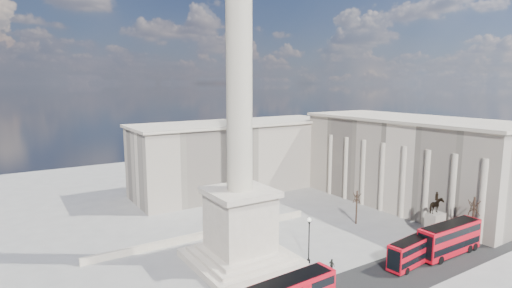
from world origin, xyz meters
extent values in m
plane|color=gray|center=(0.00, 0.00, 0.00)|extent=(180.00, 180.00, 0.00)
cube|color=beige|center=(0.00, 5.00, 0.50)|extent=(14.00, 14.00, 1.00)
cube|color=beige|center=(0.00, 5.00, 1.25)|extent=(12.00, 12.00, 0.50)
cube|color=beige|center=(0.00, 5.00, 1.75)|extent=(10.00, 10.00, 0.50)
cube|color=beige|center=(0.00, 5.00, 6.00)|extent=(8.00, 8.00, 8.00)
cube|color=beige|center=(0.00, 5.00, 10.40)|extent=(9.00, 9.00, 0.80)
cylinder|color=#BEB49D|center=(0.00, 5.00, 27.80)|extent=(3.60, 3.60, 34.00)
cube|color=#C1B5A0|center=(0.00, 16.00, 0.55)|extent=(40.00, 0.60, 1.10)
cube|color=beige|center=(45.00, 10.00, 9.00)|extent=(18.00, 45.00, 18.00)
cube|color=#C1B5A0|center=(45.00, 10.00, 18.30)|extent=(19.00, 46.00, 0.60)
cube|color=beige|center=(20.00, 40.00, 8.00)|extent=(50.00, 16.00, 16.00)
cube|color=#C1B5A0|center=(20.00, 40.00, 16.30)|extent=(51.00, 17.00, 0.60)
cube|color=black|center=(-3.05, -10.46, 4.76)|extent=(10.73, 2.90, 0.06)
cube|color=red|center=(20.06, -9.28, 2.12)|extent=(10.00, 3.29, 3.62)
cube|color=black|center=(20.06, -9.28, 1.47)|extent=(9.62, 3.30, 0.80)
cube|color=black|center=(20.06, -9.28, 3.08)|extent=(9.62, 3.30, 0.80)
cube|color=black|center=(20.06, -9.28, 3.95)|extent=(9.00, 2.96, 0.05)
cylinder|color=black|center=(16.84, -9.63, 0.49)|extent=(1.23, 2.44, 0.98)
cylinder|color=black|center=(22.79, -8.98, 0.49)|extent=(1.23, 2.44, 0.98)
cylinder|color=black|center=(23.97, -8.85, 0.49)|extent=(1.23, 2.44, 0.98)
cube|color=red|center=(27.72, -9.99, 2.60)|extent=(12.06, 2.80, 4.43)
cube|color=black|center=(27.72, -9.99, 1.81)|extent=(11.58, 2.86, 0.99)
cube|color=black|center=(27.72, -9.99, 3.78)|extent=(11.58, 2.86, 0.99)
cube|color=black|center=(27.72, -9.99, 4.85)|extent=(10.85, 2.52, 0.07)
cylinder|color=black|center=(23.75, -9.97, 0.60)|extent=(1.22, 2.86, 1.20)
cylinder|color=black|center=(31.09, -10.01, 0.60)|extent=(1.22, 2.86, 1.20)
cylinder|color=black|center=(32.54, -10.01, 0.60)|extent=(1.22, 2.86, 1.20)
cylinder|color=black|center=(8.05, -0.74, 0.26)|extent=(0.46, 0.46, 0.52)
cylinder|color=black|center=(8.05, -0.74, 3.12)|extent=(0.17, 0.17, 6.24)
cylinder|color=black|center=(8.05, -0.74, 6.13)|extent=(0.31, 0.31, 0.31)
sphere|color=silver|center=(8.05, -0.74, 6.50)|extent=(0.58, 0.58, 0.58)
cube|color=#C1B5A0|center=(32.55, -4.39, 0.23)|extent=(3.71, 2.78, 0.46)
cube|color=#C1B5A0|center=(32.55, -4.39, 2.04)|extent=(2.97, 2.04, 4.08)
imported|color=black|center=(32.55, -4.39, 5.33)|extent=(3.10, 1.69, 2.50)
cylinder|color=black|center=(32.55, -4.39, 6.88)|extent=(0.46, 0.46, 1.11)
sphere|color=black|center=(32.55, -4.39, 7.63)|extent=(0.33, 0.33, 0.33)
cylinder|color=#332319|center=(33.90, -9.94, 4.01)|extent=(0.32, 0.32, 8.02)
cylinder|color=#332319|center=(26.02, 7.12, 3.13)|extent=(0.29, 0.29, 6.26)
cylinder|color=#332319|center=(38.94, 16.32, 3.44)|extent=(0.30, 0.30, 6.89)
imported|color=#242621|center=(19.07, -6.50, 0.78)|extent=(0.60, 0.41, 1.57)
imported|color=#242621|center=(32.94, -3.56, 0.76)|extent=(0.75, 0.59, 1.53)
imported|color=#242621|center=(9.06, -4.46, 0.89)|extent=(0.54, 1.08, 1.78)
camera|label=1|loc=(-27.62, -42.44, 25.61)|focal=28.00mm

